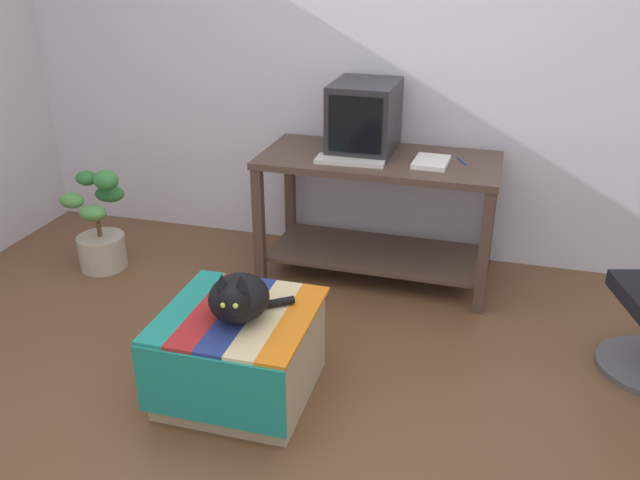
# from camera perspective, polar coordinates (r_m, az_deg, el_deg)

# --- Properties ---
(ground_plane) EXTENTS (14.00, 14.00, 0.00)m
(ground_plane) POSITION_cam_1_polar(r_m,az_deg,el_deg) (2.98, -5.02, -16.35)
(ground_plane) COLOR brown
(back_wall) EXTENTS (8.00, 0.10, 2.60)m
(back_wall) POSITION_cam_1_polar(r_m,az_deg,el_deg) (4.27, 4.20, 15.84)
(back_wall) COLOR silver
(back_wall) RESTS_ON ground_plane
(desk) EXTENTS (1.41, 0.68, 0.78)m
(desk) POSITION_cam_1_polar(r_m,az_deg,el_deg) (4.01, 5.02, 3.80)
(desk) COLOR #4C382D
(desk) RESTS_ON ground_plane
(tv_monitor) EXTENTS (0.38, 0.49, 0.41)m
(tv_monitor) POSITION_cam_1_polar(r_m,az_deg,el_deg) (4.00, 3.86, 10.51)
(tv_monitor) COLOR #28282B
(tv_monitor) RESTS_ON desk
(keyboard) EXTENTS (0.41, 0.17, 0.02)m
(keyboard) POSITION_cam_1_polar(r_m,az_deg,el_deg) (3.81, 2.64, 6.87)
(keyboard) COLOR beige
(keyboard) RESTS_ON desk
(book) EXTENTS (0.20, 0.26, 0.03)m
(book) POSITION_cam_1_polar(r_m,az_deg,el_deg) (3.83, 9.58, 6.66)
(book) COLOR white
(book) RESTS_ON desk
(ottoman_with_blanket) EXTENTS (0.67, 0.69, 0.43)m
(ottoman_with_blanket) POSITION_cam_1_polar(r_m,az_deg,el_deg) (3.09, -6.94, -9.66)
(ottoman_with_blanket) COLOR tan
(ottoman_with_blanket) RESTS_ON ground_plane
(cat) EXTENTS (0.36, 0.38, 0.27)m
(cat) POSITION_cam_1_polar(r_m,az_deg,el_deg) (2.88, -7.07, -4.97)
(cat) COLOR black
(cat) RESTS_ON ottoman_with_blanket
(potted_plant) EXTENTS (0.35, 0.36, 0.66)m
(potted_plant) POSITION_cam_1_polar(r_m,az_deg,el_deg) (4.42, -18.45, 0.74)
(potted_plant) COLOR #B7A893
(potted_plant) RESTS_ON ground_plane
(pen) EXTENTS (0.07, 0.13, 0.01)m
(pen) POSITION_cam_1_polar(r_m,az_deg,el_deg) (3.92, 12.14, 6.72)
(pen) COLOR #2351B2
(pen) RESTS_ON desk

